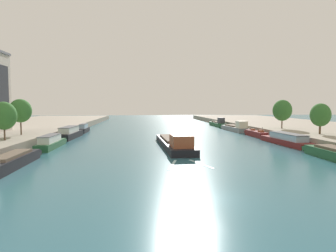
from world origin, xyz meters
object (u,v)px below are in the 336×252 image
moored_boat_left_far (84,129)px  tree_right_past_mid (320,115)px  moored_boat_right_gap_after (235,128)px  tree_right_far (282,110)px  moored_boat_right_upstream (286,140)px  tree_left_distant (4,116)px  moored_boat_right_near (256,134)px  moored_boat_left_near (70,133)px  moored_boat_right_lone (218,124)px  moored_boat_left_downstream (51,142)px  tree_left_end_of_row (20,111)px  barge_midriver (174,143)px  moored_boat_left_second (4,162)px

moored_boat_left_far → tree_right_past_mid: (49.78, -28.24, 4.52)m
moored_boat_right_gap_after → tree_right_far: 17.02m
moored_boat_right_upstream → tree_right_past_mid: bearing=5.0°
tree_left_distant → moored_boat_right_near: bearing=21.2°
moored_boat_left_far → moored_boat_right_gap_after: bearing=0.7°
tree_right_past_mid → moored_boat_left_near: bearing=164.3°
moored_boat_right_lone → moored_boat_left_far: bearing=-155.9°
moored_boat_left_far → moored_boat_right_upstream: moored_boat_left_far is taller
moored_boat_left_near → moored_boat_right_upstream: size_ratio=0.89×
moored_boat_left_downstream → moored_boat_right_gap_after: 52.01m
moored_boat_left_near → moored_boat_right_lone: 53.86m
moored_boat_left_downstream → moored_boat_right_near: size_ratio=1.17×
tree_left_end_of_row → moored_boat_left_far: bearing=74.6°
moored_boat_left_near → tree_left_distant: tree_left_distant is taller
moored_boat_left_near → moored_boat_right_lone: (42.58, 32.99, -0.11)m
moored_boat_left_downstream → moored_boat_left_far: bearing=90.0°
barge_midriver → moored_boat_right_near: 26.74m
moored_boat_right_near → tree_left_end_of_row: (-49.32, -9.96, 5.65)m
moored_boat_left_downstream → moored_boat_left_near: size_ratio=0.87×
moored_boat_right_upstream → moored_boat_right_lone: 47.74m
tree_right_past_mid → tree_right_far: bearing=92.9°
moored_boat_left_near → moored_boat_right_gap_after: bearing=18.8°
moored_boat_left_downstream → moored_boat_right_upstream: (42.72, 0.51, -0.03)m
tree_left_distant → tree_right_far: bearing=19.2°
moored_boat_left_second → moored_boat_right_lone: (41.88, 66.42, 0.02)m
moored_boat_left_second → moored_boat_right_near: size_ratio=1.52×
moored_boat_left_second → tree_right_far: 59.24m
tree_left_end_of_row → moored_boat_right_gap_after: bearing=27.0°
barge_midriver → tree_right_far: size_ratio=3.50×
moored_boat_right_gap_after → moored_boat_right_upstream: bearing=-89.7°
moored_boat_right_near → moored_boat_right_gap_after: size_ratio=0.66×
moored_boat_left_far → tree_left_distant: 34.25m
moored_boat_right_gap_after → tree_right_far: tree_right_far is taller
moored_boat_left_second → tree_right_past_mid: (49.47, 19.30, 4.53)m
moored_boat_right_near → tree_right_far: bearing=2.9°
barge_midriver → moored_boat_right_near: size_ratio=2.25×
tree_left_distant → tree_right_far: tree_right_far is taller
moored_boat_right_gap_after → barge_midriver: bearing=-123.9°
barge_midriver → tree_right_far: (27.70, 16.68, 5.30)m
tree_left_end_of_row → tree_left_distant: bearing=-83.7°
barge_midriver → moored_boat_left_second: 26.79m
moored_boat_right_gap_after → moored_boat_left_downstream: bearing=-144.9°
moored_boat_right_lone → tree_right_far: tree_right_far is taller
moored_boat_left_downstream → moored_boat_right_near: 45.00m
moored_boat_right_gap_after → moored_boat_right_near: bearing=-90.1°
barge_midriver → moored_boat_left_far: 37.65m
moored_boat_left_far → tree_left_end_of_row: bearing=-105.4°
tree_right_far → tree_left_distant: bearing=-160.8°
moored_boat_right_upstream → tree_right_past_mid: 8.44m
moored_boat_left_downstream → tree_left_end_of_row: (-6.80, 4.77, 5.39)m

